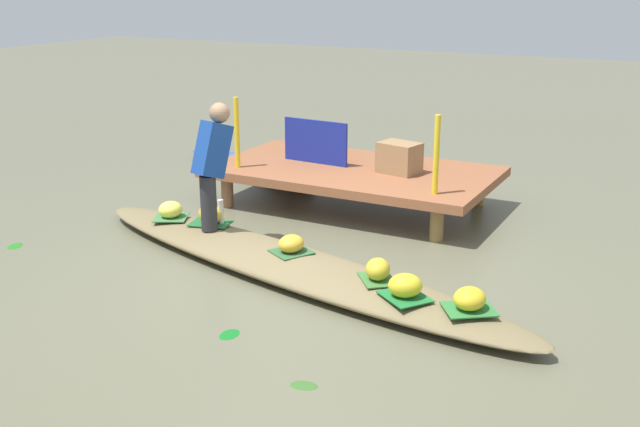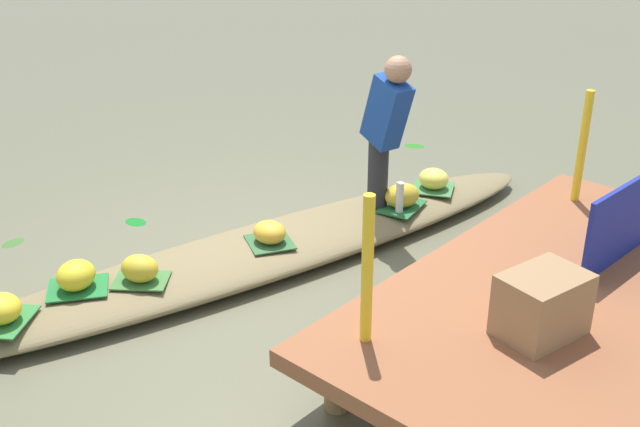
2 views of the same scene
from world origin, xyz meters
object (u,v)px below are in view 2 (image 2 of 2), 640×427
Objects in this scene: banana_bunch_0 at (270,232)px; produce_crate at (542,305)px; banana_bunch_4 at (0,309)px; banana_bunch_2 at (140,268)px; banana_bunch_5 at (76,275)px; vendor_person at (386,124)px; water_bottle at (400,198)px; market_banner at (622,223)px; vendor_boat at (265,250)px; banana_bunch_3 at (434,179)px; banana_bunch_1 at (402,195)px.

banana_bunch_0 is 2.20m from produce_crate.
banana_bunch_0 is 1.86m from banana_bunch_4.
banana_bunch_2 is 0.57× the size of produce_crate.
vendor_person is (-2.30, 0.70, 0.60)m from banana_bunch_5.
water_bottle reaches higher than banana_bunch_4.
produce_crate is at bearing 108.48° from banana_bunch_2.
water_bottle is 1.80m from market_banner.
produce_crate is at bearing 5.26° from market_banner.
banana_bunch_5 is (1.29, -0.45, 0.01)m from banana_bunch_0.
banana_bunch_2 is 2.11m from vendor_person.
banana_bunch_0 is 1.11m from water_bottle.
vendor_person is at bearing 166.55° from banana_bunch_0.
banana_bunch_5 is (1.30, -0.39, 0.19)m from vendor_boat.
market_banner is (-0.88, 2.20, 0.62)m from vendor_boat.
banana_bunch_3 is 2.59m from produce_crate.
vendor_boat is 1.65m from banana_bunch_3.
banana_bunch_4 is 0.22× the size of vendor_person.
banana_bunch_1 is 0.34× the size of market_banner.
banana_bunch_1 is 1.87m from market_banner.
produce_crate is (1.05, 0.03, -0.08)m from market_banner.
banana_bunch_4 is at bearing -57.76° from produce_crate.
market_banner is (0.12, 1.89, -0.17)m from vendor_person.
banana_bunch_4 is at bearing -13.73° from vendor_person.
banana_bunch_4 is at bearing -14.85° from banana_bunch_1.
banana_bunch_1 is 3.04m from banana_bunch_4.
banana_bunch_4 is (2.94, -0.78, -0.01)m from banana_bunch_1.
banana_bunch_5 is at bearing -46.50° from market_banner.
banana_bunch_0 reaches higher than vendor_boat.
vendor_person is (-1.97, 0.47, 0.61)m from banana_bunch_2.
banana_bunch_1 is 1.08× the size of banana_bunch_4.
banana_bunch_5 is 0.32× the size of market_banner.
banana_bunch_3 is at bearing 169.34° from banana_bunch_0.
banana_bunch_2 is 0.30× the size of market_banner.
banana_bunch_3 is at bearing -172.31° from water_bottle.
banana_bunch_1 is 0.65× the size of produce_crate.
banana_bunch_4 is 0.61× the size of produce_crate.
vendor_boat is at bearing -13.03° from banana_bunch_3.
banana_bunch_2 is 0.94× the size of banana_bunch_4.
banana_bunch_0 is 0.30× the size of market_banner.
banana_bunch_0 is 0.88× the size of banana_bunch_1.
banana_bunch_0 is 1.01× the size of water_bottle.
banana_bunch_1 is 1.14× the size of banana_bunch_3.
market_banner reaches higher than water_bottle.
vendor_boat is 1.31m from vendor_person.
produce_crate is at bearing 58.81° from vendor_person.
banana_bunch_5 reaches higher than banana_bunch_4.
banana_bunch_4 is 1.06× the size of water_bottle.
market_banner is (0.15, 1.75, 0.40)m from water_bottle.
banana_bunch_1 is at bearing 164.92° from banana_bunch_2.
banana_bunch_0 is at bearing -16.36° from banana_bunch_1.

